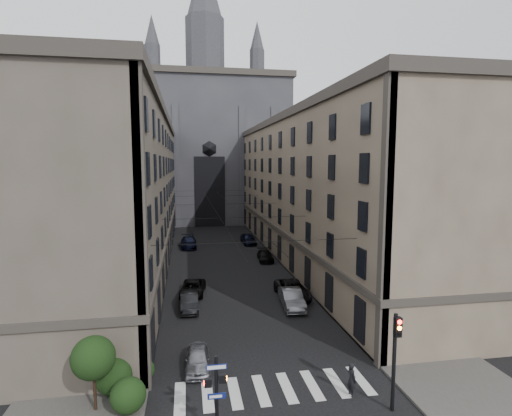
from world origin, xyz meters
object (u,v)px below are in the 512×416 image
pedestrian_signal_left (216,391)px  pedestrian (352,379)px  car_right_near (292,299)px  gothic_tower (206,140)px  car_right_midfar (265,256)px  car_left_far (189,242)px  car_right_midnear (292,290)px  car_left_near (198,359)px  car_left_midfar (193,288)px  traffic_light_right (395,351)px  car_right_far (248,239)px  car_left_midnear (189,302)px

pedestrian_signal_left → pedestrian: (7.58, 2.14, -1.38)m
pedestrian_signal_left → car_right_near: size_ratio=0.81×
pedestrian_signal_left → pedestrian: bearing=15.8°
gothic_tower → car_right_midfar: bearing=-82.5°
car_left_far → car_right_midnear: size_ratio=1.01×
pedestrian_signal_left → car_right_midnear: 20.23m
car_left_near → car_right_midfar: (9.55, 26.27, 0.02)m
car_left_far → car_left_midfar: bearing=-90.5°
traffic_light_right → car_right_far: traffic_light_right is taller
car_right_far → gothic_tower: bearing=96.0°
car_right_midfar → car_right_near: bearing=-89.3°
traffic_light_right → pedestrian: 3.29m
pedestrian_signal_left → car_right_near: pedestrian_signal_left is taller
pedestrian_signal_left → car_left_midfar: bearing=92.0°
traffic_light_right → gothic_tower: bearing=94.4°
traffic_light_right → car_right_near: (-1.27, 15.33, -2.48)m
car_left_midnear → car_right_midfar: size_ratio=0.95×
car_left_near → car_right_midfar: 27.95m
pedestrian_signal_left → traffic_light_right: (9.11, 0.42, 0.97)m
car_left_midnear → car_right_near: car_right_near is taller
car_left_far → car_right_near: car_left_far is taller
car_left_midnear → car_right_midfar: car_left_midnear is taller
car_left_near → car_left_midnear: 10.23m
car_left_midfar → car_right_midnear: car_right_midnear is taller
traffic_light_right → car_left_far: (-10.07, 42.39, -2.47)m
gothic_tower → pedestrian: gothic_tower is taller
pedestrian_signal_left → car_right_midnear: (8.58, 18.26, -1.55)m
traffic_light_right → car_right_midfar: (-0.25, 32.35, -2.63)m
pedestrian → car_left_near: bearing=53.0°
car_right_far → car_left_midfar: bearing=-114.7°
pedestrian_signal_left → traffic_light_right: size_ratio=0.77×
car_left_midnear → car_right_near: size_ratio=0.88×
car_left_midnear → pedestrian: size_ratio=2.31×
car_right_midfar → pedestrian: size_ratio=2.42×
car_left_near → car_left_midnear: bearing=94.6°
pedestrian_signal_left → car_left_far: bearing=91.3°
car_left_near → car_left_far: 36.31m
car_left_near → car_right_near: size_ratio=0.77×
car_right_far → car_left_far: bearing=-176.6°
car_left_midnear → car_right_far: 28.76m
car_left_midfar → car_left_far: bearing=98.1°
car_left_midnear → car_right_midnear: car_right_midnear is taller
gothic_tower → pedestrian_signal_left: bearing=-92.7°
car_left_near → car_right_near: (8.53, 9.25, 0.16)m
pedestrian_signal_left → car_right_near: bearing=63.5°
pedestrian_signal_left → car_right_midfar: bearing=74.9°
gothic_tower → car_right_near: bearing=-85.7°
car_right_near → pedestrian_signal_left: bearing=-112.6°
pedestrian_signal_left → car_left_far: size_ratio=0.71×
car_right_near → car_right_far: 28.14m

